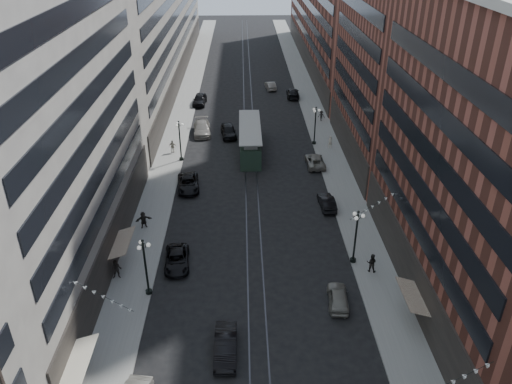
{
  "coord_description": "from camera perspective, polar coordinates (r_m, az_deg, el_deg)",
  "views": [
    {
      "loc": [
        -0.95,
        -5.61,
        28.33
      ],
      "look_at": [
        0.24,
        36.96,
        5.0
      ],
      "focal_mm": 35.0,
      "sensor_mm": 36.0,
      "label": 1
    }
  ],
  "objects": [
    {
      "name": "ground",
      "position": [
        71.47,
        -0.72,
        5.36
      ],
      "size": [
        220.0,
        220.0,
        0.0
      ],
      "primitive_type": "plane",
      "color": "black",
      "rests_on": "ground"
    },
    {
      "name": "sidewalk_west",
      "position": [
        81.34,
        -8.69,
        8.06
      ],
      "size": [
        4.0,
        180.0,
        0.15
      ],
      "primitive_type": "cube",
      "color": "gray",
      "rests_on": "ground"
    },
    {
      "name": "sidewalk_east",
      "position": [
        81.59,
        6.99,
        8.24
      ],
      "size": [
        4.0,
        180.0,
        0.15
      ],
      "primitive_type": "cube",
      "color": "gray",
      "rests_on": "ground"
    },
    {
      "name": "rail_west",
      "position": [
        80.74,
        -1.34,
        8.18
      ],
      "size": [
        0.12,
        180.0,
        0.02
      ],
      "primitive_type": "cube",
      "color": "#2D2D33",
      "rests_on": "ground"
    },
    {
      "name": "rail_east",
      "position": [
        80.75,
        -0.34,
        8.19
      ],
      "size": [
        0.12,
        180.0,
        0.02
      ],
      "primitive_type": "cube",
      "color": "#2D2D33",
      "rests_on": "ground"
    },
    {
      "name": "building_west_mid",
      "position": [
        44.2,
        -23.01,
        7.49
      ],
      "size": [
        8.0,
        36.0,
        28.0
      ],
      "primitive_type": "cube",
      "color": "#9D998B",
      "rests_on": "ground"
    },
    {
      "name": "building_west_far",
      "position": [
        104.0,
        -11.13,
        19.75
      ],
      "size": [
        8.0,
        90.0,
        26.0
      ],
      "primitive_type": "cube",
      "color": "#9D998B",
      "rests_on": "ground"
    },
    {
      "name": "building_east_mid",
      "position": [
        41.45,
        24.25,
        2.85
      ],
      "size": [
        8.0,
        30.0,
        24.0
      ],
      "primitive_type": "cube",
      "color": "brown",
      "rests_on": "ground"
    },
    {
      "name": "building_east_far",
      "position": [
        113.24,
        8.03,
        20.17
      ],
      "size": [
        8.0,
        72.0,
        24.0
      ],
      "primitive_type": "cube",
      "color": "brown",
      "rests_on": "ground"
    },
    {
      "name": "lamppost_sw_far",
      "position": [
        42.83,
        -12.52,
        -8.19
      ],
      "size": [
        1.03,
        1.14,
        5.52
      ],
      "color": "black",
      "rests_on": "sidewalk_west"
    },
    {
      "name": "lamppost_sw_mid",
      "position": [
        66.16,
        -8.69,
        5.96
      ],
      "size": [
        1.03,
        1.14,
        5.52
      ],
      "color": "black",
      "rests_on": "sidewalk_west"
    },
    {
      "name": "lamppost_se_far",
      "position": [
        46.41,
        11.34,
        -4.86
      ],
      "size": [
        1.03,
        1.14,
        5.52
      ],
      "color": "black",
      "rests_on": "sidewalk_east"
    },
    {
      "name": "lamppost_se_mid",
      "position": [
        71.02,
        6.78,
        7.7
      ],
      "size": [
        1.03,
        1.14,
        5.52
      ],
      "color": "black",
      "rests_on": "sidewalk_east"
    },
    {
      "name": "streetcar",
      "position": [
        69.0,
        -0.7,
        6.0
      ],
      "size": [
        2.92,
        13.21,
        3.65
      ],
      "color": "#24392A",
      "rests_on": "ground"
    },
    {
      "name": "car_2",
      "position": [
        47.15,
        -9.02,
        -7.62
      ],
      "size": [
        2.63,
        4.99,
        1.34
      ],
      "primitive_type": "imported",
      "rotation": [
        0.0,
        0.0,
        0.09
      ],
      "color": "black",
      "rests_on": "ground"
    },
    {
      "name": "car_4",
      "position": [
        42.98,
        9.37,
        -11.76
      ],
      "size": [
        1.98,
        4.2,
        1.39
      ],
      "primitive_type": "imported",
      "rotation": [
        0.0,
        0.0,
        3.06
      ],
      "color": "slate",
      "rests_on": "ground"
    },
    {
      "name": "car_5",
      "position": [
        38.43,
        -3.49,
        -17.18
      ],
      "size": [
        1.64,
        4.67,
        1.54
      ],
      "primitive_type": "imported",
      "rotation": [
        0.0,
        0.0,
        -0.0
      ],
      "color": "black",
      "rests_on": "ground"
    },
    {
      "name": "pedestrian_2",
      "position": [
        46.36,
        -15.64,
        -8.52
      ],
      "size": [
        0.95,
        0.57,
        1.87
      ],
      "primitive_type": "imported",
      "rotation": [
        0.0,
        0.0,
        0.09
      ],
      "color": "black",
      "rests_on": "sidewalk_west"
    },
    {
      "name": "car_7",
      "position": [
        59.88,
        -7.75,
        1.0
      ],
      "size": [
        3.04,
        5.58,
        1.48
      ],
      "primitive_type": "imported",
      "rotation": [
        0.0,
        0.0,
        0.11
      ],
      "color": "black",
      "rests_on": "ground"
    },
    {
      "name": "car_8",
      "position": [
        75.65,
        -6.2,
        7.27
      ],
      "size": [
        2.95,
        6.21,
        1.75
      ],
      "primitive_type": "imported",
      "rotation": [
        0.0,
        0.0,
        0.08
      ],
      "color": "gray",
      "rests_on": "ground"
    },
    {
      "name": "car_9",
      "position": [
        88.45,
        -6.47,
        10.47
      ],
      "size": [
        2.44,
        5.38,
        1.79
      ],
      "primitive_type": "imported",
      "rotation": [
        0.0,
        0.0,
        -0.06
      ],
      "color": "black",
      "rests_on": "ground"
    },
    {
      "name": "car_10",
      "position": [
        56.04,
        8.1,
        -1.14
      ],
      "size": [
        1.74,
        4.3,
        1.39
      ],
      "primitive_type": "imported",
      "rotation": [
        0.0,
        0.0,
        3.21
      ],
      "color": "black",
      "rests_on": "ground"
    },
    {
      "name": "car_11",
      "position": [
        65.53,
        6.76,
        3.55
      ],
      "size": [
        2.34,
        4.91,
        1.35
      ],
      "primitive_type": "imported",
      "rotation": [
        0.0,
        0.0,
        3.16
      ],
      "color": "gray",
      "rests_on": "ground"
    },
    {
      "name": "car_12",
      "position": [
        92.01,
        4.23,
        11.22
      ],
      "size": [
        2.36,
        5.44,
        1.56
      ],
      "primitive_type": "imported",
      "rotation": [
        0.0,
        0.0,
        3.11
      ],
      "color": "black",
      "rests_on": "ground"
    },
    {
      "name": "car_13",
      "position": [
        74.31,
        -3.17,
        6.98
      ],
      "size": [
        2.72,
        5.3,
        1.73
      ],
      "primitive_type": "imported",
      "rotation": [
        0.0,
        0.0,
        0.14
      ],
      "color": "black",
      "rests_on": "ground"
    },
    {
      "name": "car_14",
      "position": [
        96.39,
        1.67,
        12.06
      ],
      "size": [
        2.11,
        4.55,
        1.45
      ],
      "primitive_type": "imported",
      "rotation": [
        0.0,
        0.0,
        3.28
      ],
      "color": "gray",
      "rests_on": "ground"
    },
    {
      "name": "pedestrian_5",
      "position": [
        52.9,
        -12.74,
        -3.1
      ],
      "size": [
        1.75,
        1.08,
        1.82
      ],
      "primitive_type": "imported",
      "rotation": [
        0.0,
        0.0,
        0.38
      ],
      "color": "black",
      "rests_on": "sidewalk_west"
    },
    {
      "name": "pedestrian_6",
      "position": [
        69.39,
        -9.5,
        5.16
      ],
      "size": [
        1.09,
        0.55,
        1.8
      ],
      "primitive_type": "imported",
      "rotation": [
        0.0,
        0.0,
        3.07
      ],
      "color": "#A09884",
      "rests_on": "sidewalk_west"
    },
    {
      "name": "pedestrian_7",
      "position": [
        46.67,
        13.07,
        -7.89
      ],
      "size": [
        1.01,
        0.76,
        1.85
      ],
      "primitive_type": "imported",
      "rotation": [
        0.0,
        0.0,
        2.81
      ],
      "color": "black",
      "rests_on": "sidewalk_east"
    },
    {
      "name": "pedestrian_8",
      "position": [
        70.83,
        8.47,
        5.71
      ],
      "size": [
        0.72,
        0.57,
        1.73
      ],
      "primitive_type": "imported",
      "rotation": [
        0.0,
        0.0,
        3.42
      ],
      "color": "beige",
      "rests_on": "sidewalk_east"
    },
    {
      "name": "pedestrian_9",
      "position": [
        80.52,
        7.47,
        8.62
      ],
      "size": [
        1.13,
        0.6,
        1.67
      ],
      "primitive_type": "imported",
      "rotation": [
        0.0,
        0.0,
        -0.15
      ],
      "color": "black",
      "rests_on": "sidewalk_east"
    }
  ]
}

